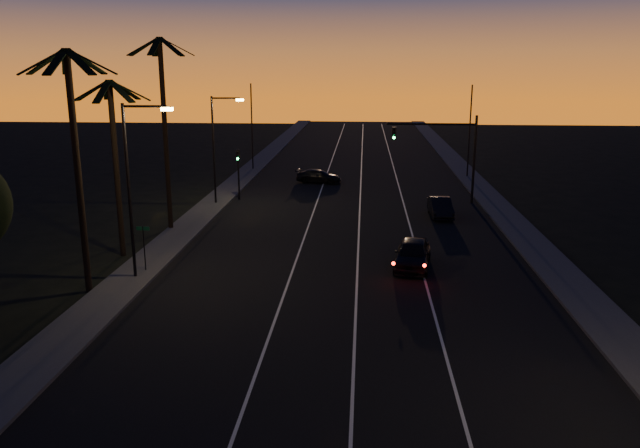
# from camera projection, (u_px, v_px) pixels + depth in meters

# --- Properties ---
(road) EXTENTS (20.00, 170.00, 0.01)m
(road) POSITION_uv_depth(u_px,v_px,m) (351.00, 233.00, 41.33)
(road) COLOR black
(road) RESTS_ON ground
(sidewalk_left) EXTENTS (2.40, 170.00, 0.16)m
(sidewalk_left) POSITION_uv_depth(u_px,v_px,m) (186.00, 229.00, 42.07)
(sidewalk_left) COLOR #383836
(sidewalk_left) RESTS_ON ground
(sidewalk_right) EXTENTS (2.40, 170.00, 0.16)m
(sidewalk_right) POSITION_uv_depth(u_px,v_px,m) (523.00, 235.00, 40.54)
(sidewalk_right) COLOR #383836
(sidewalk_right) RESTS_ON ground
(lane_stripe_left) EXTENTS (0.12, 160.00, 0.01)m
(lane_stripe_left) POSITION_uv_depth(u_px,v_px,m) (306.00, 232.00, 41.53)
(lane_stripe_left) COLOR silver
(lane_stripe_left) RESTS_ON road
(lane_stripe_mid) EXTENTS (0.12, 160.00, 0.01)m
(lane_stripe_mid) POSITION_uv_depth(u_px,v_px,m) (359.00, 233.00, 41.29)
(lane_stripe_mid) COLOR silver
(lane_stripe_mid) RESTS_ON road
(lane_stripe_right) EXTENTS (0.12, 160.00, 0.01)m
(lane_stripe_right) POSITION_uv_depth(u_px,v_px,m) (412.00, 234.00, 41.05)
(lane_stripe_right) COLOR silver
(lane_stripe_right) RESTS_ON road
(palm_near) EXTENTS (4.25, 4.16, 11.53)m
(palm_near) POSITION_uv_depth(u_px,v_px,m) (75.00, 148.00, 28.85)
(palm_near) COLOR black
(palm_near) RESTS_ON ground
(palm_mid) EXTENTS (4.25, 4.16, 10.03)m
(palm_mid) POSITION_uv_depth(u_px,v_px,m) (115.00, 149.00, 34.89)
(palm_mid) COLOR black
(palm_mid) RESTS_ON ground
(palm_far) EXTENTS (4.25, 4.16, 12.53)m
(palm_far) POSITION_uv_depth(u_px,v_px,m) (164.00, 116.00, 40.29)
(palm_far) COLOR black
(palm_far) RESTS_ON ground
(streetlight_left_near) EXTENTS (2.55, 0.26, 9.00)m
(streetlight_left_near) POSITION_uv_depth(u_px,v_px,m) (134.00, 178.00, 31.08)
(streetlight_left_near) COLOR black
(streetlight_left_near) RESTS_ON ground
(streetlight_left_far) EXTENTS (2.55, 0.26, 8.50)m
(streetlight_left_far) POSITION_uv_depth(u_px,v_px,m) (217.00, 141.00, 48.55)
(streetlight_left_far) COLOR black
(streetlight_left_far) RESTS_ON ground
(street_sign) EXTENTS (0.70, 0.06, 2.60)m
(street_sign) POSITION_uv_depth(u_px,v_px,m) (144.00, 243.00, 32.96)
(street_sign) COLOR black
(street_sign) RESTS_ON ground
(signal_mast) EXTENTS (7.10, 0.41, 7.00)m
(signal_mast) POSITION_uv_depth(u_px,v_px,m) (445.00, 144.00, 49.32)
(signal_mast) COLOR black
(signal_mast) RESTS_ON ground
(signal_post) EXTENTS (0.28, 0.37, 4.20)m
(signal_post) POSITION_uv_depth(u_px,v_px,m) (238.00, 165.00, 50.92)
(signal_post) COLOR black
(signal_post) RESTS_ON ground
(far_pole_left) EXTENTS (0.14, 0.14, 9.00)m
(far_pole_left) POSITION_uv_depth(u_px,v_px,m) (252.00, 127.00, 65.14)
(far_pole_left) COLOR black
(far_pole_left) RESTS_ON ground
(far_pole_right) EXTENTS (0.14, 0.14, 9.00)m
(far_pole_right) POSITION_uv_depth(u_px,v_px,m) (470.00, 132.00, 60.74)
(far_pole_right) COLOR black
(far_pole_right) RESTS_ON ground
(lead_car) EXTENTS (2.51, 5.30, 1.56)m
(lead_car) POSITION_uv_depth(u_px,v_px,m) (413.00, 254.00, 34.04)
(lead_car) COLOR black
(lead_car) RESTS_ON road
(right_car) EXTENTS (1.58, 4.24, 1.38)m
(right_car) POSITION_uv_depth(u_px,v_px,m) (440.00, 207.00, 45.60)
(right_car) COLOR black
(right_car) RESTS_ON road
(cross_car) EXTENTS (4.52, 2.48, 1.24)m
(cross_car) POSITION_uv_depth(u_px,v_px,m) (319.00, 176.00, 58.81)
(cross_car) COLOR black
(cross_car) RESTS_ON road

